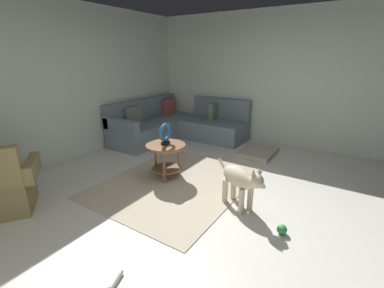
{
  "coord_description": "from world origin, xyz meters",
  "views": [
    {
      "loc": [
        -2.7,
        -1.43,
        1.81
      ],
      "look_at": [
        0.45,
        0.6,
        0.55
      ],
      "focal_mm": 24.72,
      "sensor_mm": 36.0,
      "label": 1
    }
  ],
  "objects_px": {
    "armchair": "(1,188)",
    "torus_sculpture": "(165,134)",
    "sectional_couch": "(176,126)",
    "dog_toy_ball": "(282,230)",
    "dog_toy_rope": "(116,280)",
    "dog": "(240,180)",
    "side_table": "(166,152)",
    "dog_bed_mat": "(258,152)"
  },
  "relations": [
    {
      "from": "armchair",
      "to": "torus_sculpture",
      "type": "xyz_separation_m",
      "value": [
        1.82,
        -1.04,
        0.39
      ]
    },
    {
      "from": "armchair",
      "to": "torus_sculpture",
      "type": "bearing_deg",
      "value": 6.07
    },
    {
      "from": "sectional_couch",
      "to": "dog_toy_ball",
      "type": "height_order",
      "value": "sectional_couch"
    },
    {
      "from": "sectional_couch",
      "to": "dog_toy_rope",
      "type": "height_order",
      "value": "sectional_couch"
    },
    {
      "from": "dog_toy_ball",
      "to": "dog_toy_rope",
      "type": "xyz_separation_m",
      "value": [
        -1.4,
        1.0,
        -0.03
      ]
    },
    {
      "from": "dog",
      "to": "side_table",
      "type": "bearing_deg",
      "value": -72.53
    },
    {
      "from": "torus_sculpture",
      "to": "dog_toy_rope",
      "type": "distance_m",
      "value": 2.15
    },
    {
      "from": "armchair",
      "to": "dog_toy_rope",
      "type": "height_order",
      "value": "armchair"
    },
    {
      "from": "dog_bed_mat",
      "to": "side_table",
      "type": "bearing_deg",
      "value": 153.75
    },
    {
      "from": "dog_bed_mat",
      "to": "dog_toy_ball",
      "type": "height_order",
      "value": "dog_toy_ball"
    },
    {
      "from": "dog",
      "to": "dog_toy_rope",
      "type": "height_order",
      "value": "dog"
    },
    {
      "from": "side_table",
      "to": "sectional_couch",
      "type": "bearing_deg",
      "value": 31.62
    },
    {
      "from": "dog_bed_mat",
      "to": "dog",
      "type": "height_order",
      "value": "dog"
    },
    {
      "from": "sectional_couch",
      "to": "armchair",
      "type": "height_order",
      "value": "same"
    },
    {
      "from": "dog_toy_ball",
      "to": "dog",
      "type": "bearing_deg",
      "value": 68.25
    },
    {
      "from": "armchair",
      "to": "dog_bed_mat",
      "type": "relative_size",
      "value": 1.25
    },
    {
      "from": "torus_sculpture",
      "to": "armchair",
      "type": "bearing_deg",
      "value": 150.32
    },
    {
      "from": "sectional_couch",
      "to": "dog_toy_ball",
      "type": "bearing_deg",
      "value": -126.37
    },
    {
      "from": "dog_bed_mat",
      "to": "dog_toy_rope",
      "type": "bearing_deg",
      "value": -179.46
    },
    {
      "from": "side_table",
      "to": "torus_sculpture",
      "type": "relative_size",
      "value": 1.84
    },
    {
      "from": "dog_bed_mat",
      "to": "dog_toy_ball",
      "type": "distance_m",
      "value": 2.4
    },
    {
      "from": "sectional_couch",
      "to": "side_table",
      "type": "xyz_separation_m",
      "value": [
        -1.75,
        -1.08,
        0.12
      ]
    },
    {
      "from": "side_table",
      "to": "dog_toy_ball",
      "type": "distance_m",
      "value": 1.97
    },
    {
      "from": "dog_toy_rope",
      "to": "armchair",
      "type": "bearing_deg",
      "value": 89.77
    },
    {
      "from": "torus_sculpture",
      "to": "dog_bed_mat",
      "type": "height_order",
      "value": "torus_sculpture"
    },
    {
      "from": "armchair",
      "to": "dog",
      "type": "xyz_separation_m",
      "value": [
        1.63,
        -2.34,
        0.05
      ]
    },
    {
      "from": "sectional_couch",
      "to": "dog_toy_rope",
      "type": "distance_m",
      "value": 4.1
    },
    {
      "from": "sectional_couch",
      "to": "dog_toy_ball",
      "type": "relative_size",
      "value": 20.78
    },
    {
      "from": "sectional_couch",
      "to": "dog",
      "type": "distance_m",
      "value": 3.07
    },
    {
      "from": "dog_bed_mat",
      "to": "dog_toy_rope",
      "type": "xyz_separation_m",
      "value": [
        -3.57,
        -0.03,
        -0.02
      ]
    },
    {
      "from": "armchair",
      "to": "dog",
      "type": "relative_size",
      "value": 1.28
    },
    {
      "from": "sectional_couch",
      "to": "torus_sculpture",
      "type": "xyz_separation_m",
      "value": [
        -1.75,
        -1.08,
        0.42
      ]
    },
    {
      "from": "armchair",
      "to": "dog_bed_mat",
      "type": "distance_m",
      "value": 4.04
    },
    {
      "from": "side_table",
      "to": "dog_toy_ball",
      "type": "xyz_separation_m",
      "value": [
        -0.43,
        -1.89,
        -0.36
      ]
    },
    {
      "from": "torus_sculpture",
      "to": "dog_bed_mat",
      "type": "distance_m",
      "value": 2.05
    },
    {
      "from": "dog_toy_rope",
      "to": "dog",
      "type": "bearing_deg",
      "value": -13.97
    },
    {
      "from": "side_table",
      "to": "dog_toy_ball",
      "type": "relative_size",
      "value": 5.54
    },
    {
      "from": "dog",
      "to": "dog_toy_ball",
      "type": "bearing_deg",
      "value": 94.38
    },
    {
      "from": "torus_sculpture",
      "to": "dog_toy_rope",
      "type": "relative_size",
      "value": 1.66
    },
    {
      "from": "dog_toy_ball",
      "to": "armchair",
      "type": "bearing_deg",
      "value": 115.39
    },
    {
      "from": "dog_bed_mat",
      "to": "dog",
      "type": "relative_size",
      "value": 1.02
    },
    {
      "from": "side_table",
      "to": "dog_bed_mat",
      "type": "height_order",
      "value": "side_table"
    }
  ]
}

